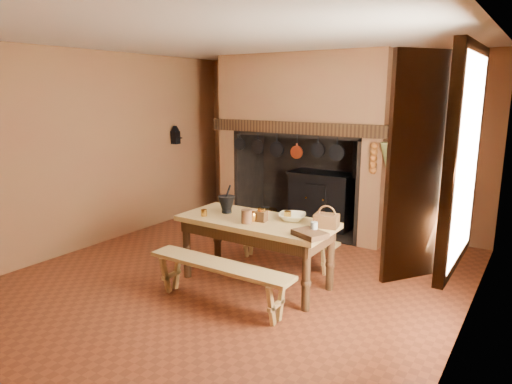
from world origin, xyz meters
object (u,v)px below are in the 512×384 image
Objects in this scene: iron_range at (322,199)px; work_table at (256,229)px; coffee_grinder at (262,215)px; wicker_basket at (326,220)px; bench_front at (220,274)px; mixing_bowl at (292,217)px.

iron_range is 0.88× the size of work_table.
wicker_basket reaches higher than coffee_grinder.
bench_front is 0.84m from coffee_grinder.
mixing_bowl is at bearing 34.22° from coffee_grinder.
work_table is 5.81× the size of mixing_bowl.
bench_front is 9.20× the size of coffee_grinder.
mixing_bowl is at bearing -73.57° from iron_range.
bench_front is at bearing -84.43° from iron_range.
wicker_basket is (0.81, 0.16, 0.20)m from work_table.
wicker_basket is at bearing 46.79° from bench_front.
coffee_grinder is (0.41, -2.52, 0.37)m from iron_range.
coffee_grinder is 0.36m from mixing_bowl.
wicker_basket is at bearing -5.18° from mixing_bowl.
mixing_bowl is (0.36, 0.20, 0.16)m from work_table.
mixing_bowl is 0.45m from wicker_basket.
work_table is 0.44m from mixing_bowl.
work_table is 0.85m from wicker_basket.
coffee_grinder is at bearing -174.91° from wicker_basket.
work_table is 6.43× the size of wicker_basket.
iron_range is 2.58m from coffee_grinder.
iron_range reaches higher than work_table.
iron_range is 8.68× the size of coffee_grinder.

